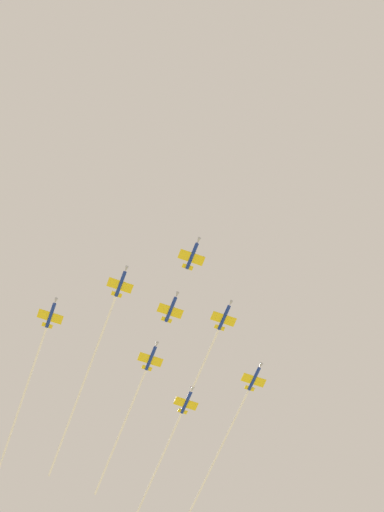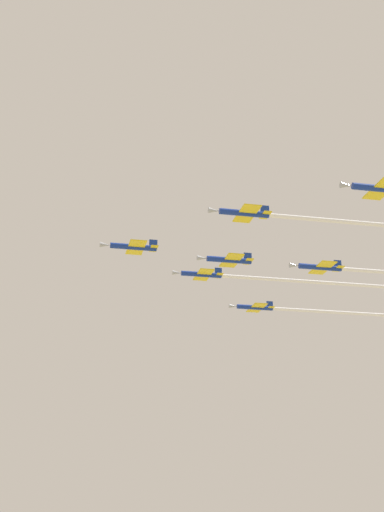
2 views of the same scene
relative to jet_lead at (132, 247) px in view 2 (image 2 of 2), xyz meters
name	(u,v)px [view 2 (image 2 of 2)]	position (x,y,z in m)	size (l,w,h in m)	color
jet_lead	(132,247)	(0.00, 0.00, 0.00)	(10.48, 8.52, 2.35)	navy
jet_starboard_inner	(330,283)	(30.00, 40.84, 1.23)	(73.26, 49.32, 2.35)	navy
jet_port_outer	(228,260)	(15.84, 10.58, -1.28)	(10.48, 8.52, 2.35)	navy
jet_center_rear	(343,313)	(28.97, 60.98, -0.48)	(60.75, 40.96, 2.35)	navy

